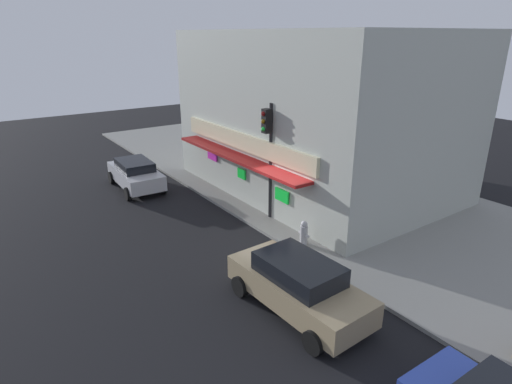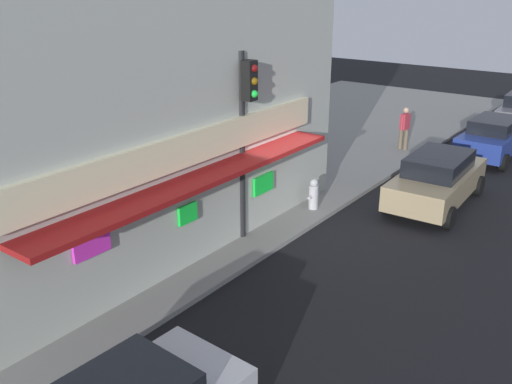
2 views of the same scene
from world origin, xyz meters
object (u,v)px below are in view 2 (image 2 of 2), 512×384
(trash_can, at_px, (27,303))
(pedestrian, at_px, (405,127))
(parked_car_tan, at_px, (437,179))
(potted_plant_by_window, at_px, (101,261))
(parked_car_blue, at_px, (493,137))
(fire_hydrant, at_px, (314,194))
(traffic_light, at_px, (245,123))
(potted_plant_by_doorway, at_px, (234,196))

(trash_can, relative_size, pedestrian, 0.51)
(parked_car_tan, bearing_deg, trash_can, 159.77)
(pedestrian, distance_m, potted_plant_by_window, 13.96)
(trash_can, relative_size, parked_car_blue, 0.21)
(fire_hydrant, bearing_deg, traffic_light, 171.39)
(traffic_light, relative_size, parked_car_blue, 1.19)
(fire_hydrant, distance_m, parked_car_blue, 9.18)
(fire_hydrant, bearing_deg, trash_can, 170.11)
(traffic_light, distance_m, fire_hydrant, 3.83)
(pedestrian, xyz_separation_m, potted_plant_by_window, (-13.90, 1.29, -0.46))
(potted_plant_by_doorway, relative_size, parked_car_blue, 0.23)
(potted_plant_by_doorway, bearing_deg, traffic_light, -130.89)
(pedestrian, bearing_deg, parked_car_tan, -147.12)
(trash_can, distance_m, potted_plant_by_doorway, 6.74)
(traffic_light, xyz_separation_m, trash_can, (-5.67, 1.05, -2.66))
(fire_hydrant, bearing_deg, parked_car_blue, -16.97)
(fire_hydrant, height_order, potted_plant_by_window, fire_hydrant)
(trash_can, distance_m, parked_car_blue, 17.69)
(traffic_light, distance_m, potted_plant_by_doorway, 3.01)
(parked_car_blue, bearing_deg, fire_hydrant, 163.03)
(potted_plant_by_window, xyz_separation_m, parked_car_blue, (15.23, -4.32, 0.23))
(traffic_light, xyz_separation_m, potted_plant_by_window, (-3.71, 1.23, -2.63))
(fire_hydrant, xyz_separation_m, potted_plant_by_doorway, (-1.68, 1.64, 0.10))
(potted_plant_by_doorway, bearing_deg, fire_hydrant, -44.37)
(traffic_light, bearing_deg, trash_can, 169.50)
(trash_can, xyz_separation_m, pedestrian, (15.86, -1.11, 0.48))
(parked_car_tan, bearing_deg, pedestrian, 32.88)
(potted_plant_by_window, bearing_deg, trash_can, -174.78)
(potted_plant_by_doorway, relative_size, parked_car_tan, 0.21)
(potted_plant_by_window, relative_size, parked_car_blue, 0.20)
(fire_hydrant, height_order, parked_car_tan, parked_car_tan)
(trash_can, height_order, parked_car_tan, parked_car_tan)
(traffic_light, bearing_deg, potted_plant_by_window, 161.64)
(parked_car_tan, bearing_deg, fire_hydrant, 136.33)
(potted_plant_by_window, distance_m, parked_car_tan, 10.19)
(fire_hydrant, relative_size, potted_plant_by_doorway, 0.98)
(trash_can, height_order, potted_plant_by_doorway, potted_plant_by_doorway)
(traffic_light, distance_m, potted_plant_by_window, 4.71)
(trash_can, bearing_deg, traffic_light, -10.50)
(potted_plant_by_doorway, relative_size, potted_plant_by_window, 1.16)
(fire_hydrant, height_order, trash_can, fire_hydrant)
(trash_can, height_order, pedestrian, pedestrian)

